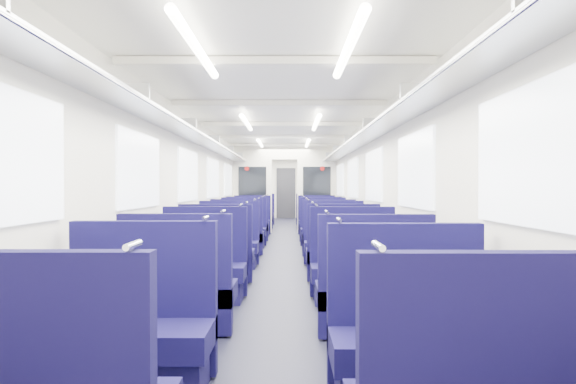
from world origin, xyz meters
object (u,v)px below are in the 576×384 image
at_px(seat_18, 252,223).
at_px(seat_20, 257,218).
at_px(seat_3, 409,344).
at_px(seat_21, 313,218).
at_px(seat_16, 248,227).
at_px(seat_19, 317,223).
at_px(seat_12, 237,237).
at_px(seat_22, 260,216).
at_px(seat_5, 373,297).
at_px(seat_11, 334,246).
at_px(seat_13, 328,238).
at_px(seat_23, 311,215).
at_px(bulkhead, 285,188).
at_px(seat_9, 342,256).
at_px(seat_7, 354,271).
at_px(seat_15, 323,232).
at_px(seat_17, 320,227).
at_px(end_door, 286,193).
at_px(seat_6, 203,271).
at_px(seat_14, 243,231).
at_px(seat_10, 228,246).
at_px(seat_4, 179,295).
at_px(seat_8, 217,257).
at_px(seat_2, 138,334).

bearing_deg(seat_18, seat_20, 90.00).
xyz_separation_m(seat_3, seat_21, (0.00, 11.32, 0.00)).
xyz_separation_m(seat_16, seat_19, (1.66, 1.26, 0.00)).
relative_size(seat_12, seat_22, 1.00).
xyz_separation_m(seat_5, seat_11, (0.00, 3.43, 0.00)).
distance_m(seat_16, seat_20, 3.11).
distance_m(seat_13, seat_23, 6.77).
bearing_deg(bulkhead, seat_11, -81.41).
bearing_deg(seat_9, seat_21, 90.00).
xyz_separation_m(seat_7, seat_15, (0.00, 4.56, 0.00)).
bearing_deg(seat_17, end_door, 95.84).
bearing_deg(seat_23, bulkhead, -109.14).
bearing_deg(seat_20, seat_6, -90.00).
distance_m(seat_5, seat_6, 2.07).
bearing_deg(seat_23, seat_21, -90.00).
bearing_deg(seat_7, seat_18, 103.43).
bearing_deg(seat_5, seat_23, 90.00).
relative_size(seat_12, seat_14, 1.00).
relative_size(seat_10, seat_12, 1.00).
relative_size(seat_9, seat_16, 1.00).
height_order(seat_5, seat_7, same).
xyz_separation_m(seat_3, seat_15, (0.00, 6.98, 0.00)).
xyz_separation_m(seat_9, seat_19, (0.00, 5.84, 0.00)).
relative_size(seat_11, seat_14, 1.00).
height_order(seat_18, seat_19, same).
height_order(end_door, seat_15, end_door).
bearing_deg(seat_6, seat_5, -36.84).
bearing_deg(seat_22, seat_3, -82.43).
height_order(seat_7, seat_16, same).
height_order(end_door, seat_17, end_door).
height_order(end_door, bulkhead, bulkhead).
distance_m(seat_3, seat_13, 5.76).
xyz_separation_m(seat_5, seat_7, (0.00, 1.21, 0.00)).
bearing_deg(seat_4, end_door, 86.80).
bearing_deg(seat_8, seat_12, 90.00).
xyz_separation_m(seat_20, seat_23, (1.66, 1.30, 0.00)).
bearing_deg(seat_6, seat_3, -55.92).
distance_m(seat_7, seat_9, 1.12).
bearing_deg(seat_16, seat_21, 62.55).
height_order(seat_2, seat_19, same).
bearing_deg(seat_7, seat_11, 90.00).
distance_m(end_door, seat_3, 16.17).
distance_m(seat_8, seat_16, 4.66).
distance_m(seat_10, seat_18, 4.75).
relative_size(seat_2, seat_20, 1.00).
height_order(seat_9, seat_19, same).
bearing_deg(seat_14, end_door, 84.78).
bearing_deg(seat_15, seat_2, -103.72).
bearing_deg(end_door, seat_16, -95.91).
distance_m(seat_17, seat_22, 4.77).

